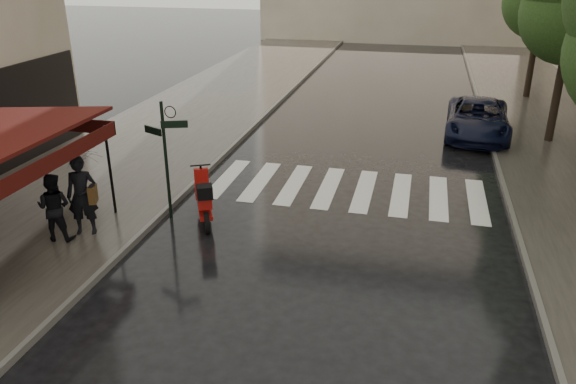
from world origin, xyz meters
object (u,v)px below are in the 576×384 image
at_px(parked_car, 478,119).
at_px(scooter, 204,200).
at_px(pedestrian_with_umbrella, 78,166).
at_px(pedestrian_terrace, 54,207).

bearing_deg(parked_car, scooter, -124.81).
height_order(pedestrian_with_umbrella, scooter, pedestrian_with_umbrella).
distance_m(pedestrian_terrace, parked_car, 15.17).
xyz_separation_m(pedestrian_with_umbrella, pedestrian_terrace, (-0.48, -0.44, -0.90)).
distance_m(pedestrian_terrace, scooter, 3.52).
xyz_separation_m(pedestrian_with_umbrella, parked_car, (9.72, 10.78, -1.17)).
distance_m(pedestrian_with_umbrella, pedestrian_terrace, 1.11).
xyz_separation_m(pedestrian_terrace, parked_car, (10.20, 11.22, -0.27)).
xyz_separation_m(pedestrian_with_umbrella, scooter, (2.46, 1.46, -1.24)).
height_order(pedestrian_terrace, parked_car, pedestrian_terrace).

